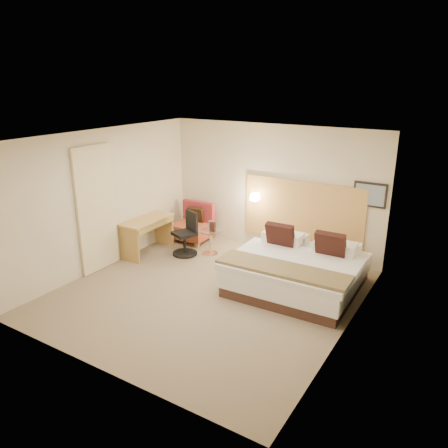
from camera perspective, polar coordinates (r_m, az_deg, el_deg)
The scene contains 20 objects.
floor at distance 7.77m, azimuth -2.06°, elevation -9.02°, with size 4.80×5.00×0.02m, color #806E56.
ceiling at distance 6.94m, azimuth -2.32°, elevation 11.30°, with size 4.80×5.00×0.02m, color white.
wall_back at distance 9.35m, azimuth 6.40°, elevation 4.63°, with size 4.80×0.02×2.70m, color beige.
wall_front at distance 5.48m, azimuth -16.98°, elevation -6.43°, with size 4.80×0.02×2.70m, color beige.
wall_left at distance 8.76m, azimuth -15.45°, elevation 3.11°, with size 0.02×5.00×2.70m, color beige.
wall_right at distance 6.30m, azimuth 16.41°, elevation -3.03°, with size 0.02×5.00×2.70m, color beige.
headboard_panel at distance 9.15m, azimuth 10.16°, elevation 1.55°, with size 2.60×0.04×1.30m, color tan.
art_frame at distance 8.65m, azimuth 18.53°, elevation 3.65°, with size 0.62×0.03×0.47m, color black.
art_canvas at distance 8.63m, azimuth 18.50°, elevation 3.62°, with size 0.54×0.01×0.39m, color gray.
lamp_arm at distance 9.47m, azimuth 4.21°, elevation 3.63°, with size 0.02×0.02×0.12m, color silver.
lamp_shade at distance 9.42m, azimuth 4.04°, elevation 3.55°, with size 0.15×0.15×0.15m, color #F5E4BF.
curtain at distance 8.59m, azimuth -16.35°, elevation 1.83°, with size 0.06×0.90×2.42m, color beige.
bottle_a at distance 9.22m, azimuth -1.85°, elevation -0.14°, with size 0.06×0.06×0.19m, color #7AA3BD.
bottle_b at distance 9.22m, azimuth -1.63°, elevation -0.14°, with size 0.06×0.06×0.19m, color #77A7B9.
menu_folder at distance 9.08m, azimuth -1.50°, elevation -0.37°, with size 0.12×0.05×0.21m, color #391E17.
bed at distance 7.92m, azimuth 9.57°, elevation -5.88°, with size 2.22×2.15×1.06m.
lounge_chair at distance 10.08m, azimuth -4.01°, elevation -0.21°, with size 0.84×0.74×0.86m.
side_table at distance 9.27m, azimuth -1.80°, elevation -2.22°, with size 0.50×0.50×0.53m.
desk at distance 9.37m, azimuth -9.93°, elevation -0.30°, with size 0.57×1.22×0.76m.
desk_chair at distance 9.26m, azimuth -4.93°, elevation -1.74°, with size 0.68×0.68×0.92m.
Camera 1 is at (3.83, -5.71, 3.60)m, focal length 35.00 mm.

